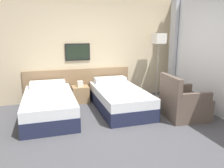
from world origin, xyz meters
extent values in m
plane|color=#47474C|center=(0.00, 0.00, 0.00)|extent=(16.00, 16.00, 0.00)
cube|color=#C6B28E|center=(0.00, 2.23, 1.35)|extent=(10.00, 0.06, 2.70)
cube|color=#846647|center=(-0.46, 2.18, 0.42)|extent=(2.81, 0.04, 0.84)
cube|color=black|center=(-0.46, 2.18, 1.29)|extent=(0.64, 0.03, 0.44)
cube|color=black|center=(-0.46, 2.17, 1.29)|extent=(0.58, 0.01, 0.38)
cube|color=#B7BAC1|center=(2.15, 1.85, 1.32)|extent=(0.10, 0.24, 2.64)
cube|color=#1E233D|center=(-1.26, 1.13, 0.14)|extent=(1.04, 2.03, 0.29)
cube|color=silver|center=(-1.26, 1.13, 0.39)|extent=(1.03, 2.01, 0.20)
cube|color=silver|center=(-1.26, 1.92, 0.55)|extent=(0.83, 0.34, 0.13)
cube|color=#1E233D|center=(0.34, 1.13, 0.14)|extent=(1.04, 2.03, 0.29)
cube|color=silver|center=(0.34, 1.13, 0.39)|extent=(1.03, 2.01, 0.20)
cube|color=silver|center=(0.34, 1.92, 0.55)|extent=(0.83, 0.34, 0.13)
cube|color=#9E7A51|center=(-0.46, 1.93, 0.21)|extent=(0.42, 0.38, 0.43)
cube|color=silver|center=(-0.46, 1.93, 0.50)|extent=(0.14, 0.14, 0.14)
cylinder|color=#9E9993|center=(1.65, 1.75, 0.01)|extent=(0.24, 0.24, 0.02)
cylinder|color=#9E9993|center=(1.65, 1.75, 0.76)|extent=(0.02, 0.02, 1.48)
cube|color=silver|center=(1.65, 1.75, 1.63)|extent=(0.29, 0.29, 0.27)
cube|color=brown|center=(1.51, 0.24, 0.23)|extent=(0.89, 0.89, 0.46)
cube|color=brown|center=(1.15, 0.27, 0.69)|extent=(0.17, 0.83, 0.47)
cube|color=brown|center=(1.48, -0.13, 0.55)|extent=(0.70, 0.15, 0.18)
cube|color=brown|center=(1.54, 0.60, 0.55)|extent=(0.70, 0.15, 0.18)
camera|label=1|loc=(-1.28, -3.54, 1.78)|focal=35.00mm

